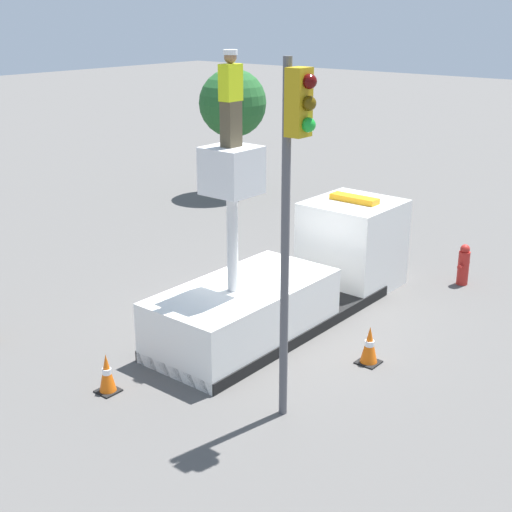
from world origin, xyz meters
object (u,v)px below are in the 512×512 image
(traffic_light_pole, at_px, (293,176))
(fire_hydrant, at_px, (464,265))
(tree_left_bg, at_px, (233,104))
(worker, at_px, (231,99))
(traffic_cone_curbside, at_px, (369,346))
(traffic_cone_rear, at_px, (107,374))
(bucket_truck, at_px, (294,280))

(traffic_light_pole, distance_m, fire_hydrant, 8.52)
(traffic_light_pole, relative_size, tree_left_bg, 1.29)
(worker, bearing_deg, traffic_cone_curbside, -65.47)
(traffic_cone_rear, bearing_deg, fire_hydrant, -16.40)
(bucket_truck, distance_m, traffic_light_pole, 5.37)
(fire_hydrant, distance_m, tree_left_bg, 11.40)
(fire_hydrant, height_order, traffic_cone_curbside, fire_hydrant)
(fire_hydrant, height_order, traffic_cone_rear, fire_hydrant)
(traffic_cone_rear, height_order, traffic_cone_curbside, traffic_cone_curbside)
(fire_hydrant, bearing_deg, bucket_truck, 153.46)
(fire_hydrant, bearing_deg, traffic_light_pole, -177.59)
(bucket_truck, bearing_deg, traffic_cone_curbside, -110.07)
(traffic_light_pole, distance_m, traffic_cone_curbside, 4.56)
(traffic_cone_curbside, bearing_deg, worker, 114.53)
(worker, bearing_deg, traffic_cone_rear, 168.71)
(bucket_truck, relative_size, traffic_light_pole, 1.22)
(bucket_truck, bearing_deg, tree_left_bg, 48.02)
(bucket_truck, bearing_deg, traffic_cone_rear, 173.43)
(tree_left_bg, bearing_deg, bucket_truck, -131.98)
(bucket_truck, bearing_deg, traffic_light_pole, -144.46)
(worker, relative_size, traffic_cone_curbside, 2.25)
(traffic_cone_curbside, xyz_separation_m, tree_left_bg, (8.49, 10.93, 2.95))
(fire_hydrant, relative_size, tree_left_bg, 0.23)
(bucket_truck, distance_m, traffic_cone_curbside, 2.72)
(traffic_light_pole, relative_size, traffic_cone_curbside, 7.63)
(traffic_light_pole, relative_size, traffic_cone_rear, 7.86)
(traffic_cone_rear, bearing_deg, tree_left_bg, 32.23)
(bucket_truck, relative_size, tree_left_bg, 1.58)
(traffic_cone_rear, bearing_deg, bucket_truck, -6.57)
(worker, distance_m, traffic_cone_rear, 5.47)
(traffic_light_pole, xyz_separation_m, tree_left_bg, (11.01, 10.87, -0.86))
(traffic_cone_rear, distance_m, tree_left_bg, 15.02)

